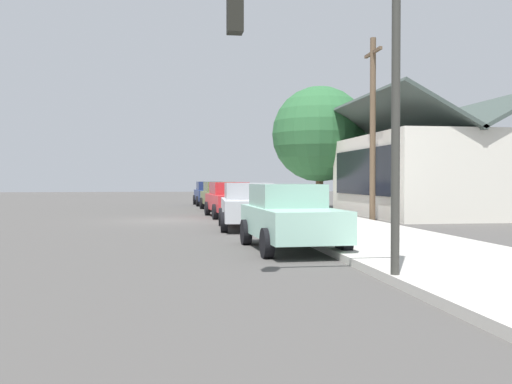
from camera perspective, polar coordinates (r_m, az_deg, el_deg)
The scene contains 12 objects.
ground_plane at distance 24.28m, azimuth -8.43°, elevation -2.82°, with size 120.00×120.00×0.00m, color #4C4947.
sidewalk_curb at distance 24.91m, azimuth 4.57°, elevation -2.53°, with size 60.00×4.20×0.16m, color beige.
car_navy at distance 38.80m, azimuth -4.59°, elevation -0.11°, with size 4.58×2.15×1.59m.
car_olive at distance 32.67m, azimuth -3.59°, elevation -0.35°, with size 4.69×2.17×1.59m.
car_cherry at distance 26.46m, azimuth -2.60°, elevation -0.71°, with size 4.85×2.17×1.59m.
car_silver at distance 20.13m, azimuth -0.73°, elevation -1.31°, with size 4.56×2.23×1.59m.
car_seafoam at distance 14.04m, azimuth 3.37°, elevation -2.40°, with size 4.39×2.10×1.59m.
storefront_building at distance 28.43m, azimuth 16.50°, elevation 1.80°, with size 10.37×6.64×5.58m.
shade_tree at distance 33.81m, azimuth 6.30°, elevation 5.70°, with size 5.53×5.53×7.13m.
traffic_light_main at distance 9.40m, azimuth 7.50°, elevation 12.22°, with size 0.37×2.79×5.20m.
utility_pole_wooden at distance 24.21m, azimuth 11.46°, elevation 6.47°, with size 1.80×0.24×7.50m.
fire_hydrant_red at distance 18.03m, azimuth 5.04°, elevation -2.62°, with size 0.22×0.22×0.71m.
Camera 1 is at (24.22, 0.02, 1.69)m, focal length 40.48 mm.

